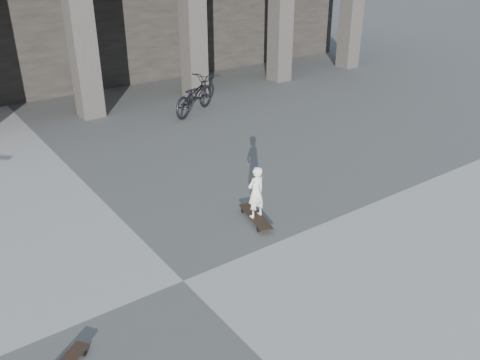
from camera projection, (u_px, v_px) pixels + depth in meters
ground at (183, 281)px, 7.81m from camera, size 90.00×90.00×0.00m
longboard at (256, 217)px, 9.41m from camera, size 0.49×1.09×0.11m
child at (256, 192)px, 9.19m from camera, size 0.38×0.27×0.99m
bicycle at (194, 96)px, 14.98m from camera, size 2.08×1.57×1.05m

